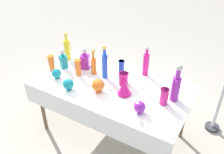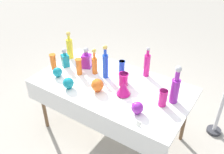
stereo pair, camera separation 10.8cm
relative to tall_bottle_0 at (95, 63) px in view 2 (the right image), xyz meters
name	(u,v)px [view 2 (the right image)]	position (x,y,z in m)	size (l,w,h in m)	color
ground_plane	(112,132)	(0.30, -0.08, -0.90)	(40.00, 40.00, 0.00)	#A0998C
display_table	(111,90)	(0.30, -0.11, -0.19)	(1.77, 0.96, 0.76)	white
tall_bottle_0	(95,63)	(0.00, 0.00, 0.00)	(0.06, 0.06, 0.33)	orange
tall_bottle_1	(70,47)	(-0.50, 0.13, 0.02)	(0.08, 0.08, 0.37)	yellow
tall_bottle_2	(105,64)	(0.15, 0.00, 0.04)	(0.07, 0.07, 0.42)	blue
tall_bottle_3	(175,87)	(0.99, 0.01, 0.04)	(0.09, 0.09, 0.42)	purple
tall_bottle_4	(147,64)	(0.53, 0.29, 0.02)	(0.07, 0.07, 0.37)	#C61972
square_decanter_0	(87,59)	(-0.17, 0.06, -0.03)	(0.14, 0.14, 0.27)	purple
square_decanter_1	(65,59)	(-0.40, -0.07, -0.03)	(0.11, 0.11, 0.25)	teal
slender_vase_0	(79,66)	(-0.15, -0.12, -0.03)	(0.08, 0.08, 0.20)	orange
slender_vase_1	(124,79)	(0.41, -0.02, -0.05)	(0.12, 0.12, 0.15)	#C61972
slender_vase_2	(163,98)	(0.92, -0.11, -0.04)	(0.09, 0.09, 0.18)	#C61972
slender_vase_3	(53,61)	(-0.49, -0.19, -0.03)	(0.08, 0.08, 0.20)	orange
slender_vase_4	(122,70)	(0.33, 0.07, -0.01)	(0.07, 0.07, 0.24)	blue
fluted_vase_0	(124,88)	(0.50, -0.17, -0.05)	(0.15, 0.15, 0.16)	#C61972
round_bowl_0	(57,72)	(-0.32, -0.30, -0.07)	(0.11, 0.11, 0.12)	teal
round_bowl_1	(68,83)	(-0.06, -0.40, -0.07)	(0.12, 0.12, 0.13)	teal
round_bowl_2	(97,85)	(0.23, -0.27, -0.06)	(0.14, 0.14, 0.15)	orange
round_bowl_3	(137,108)	(0.76, -0.35, -0.07)	(0.12, 0.12, 0.13)	purple
price_tag_left	(139,124)	(0.85, -0.49, -0.11)	(0.05, 0.01, 0.05)	white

